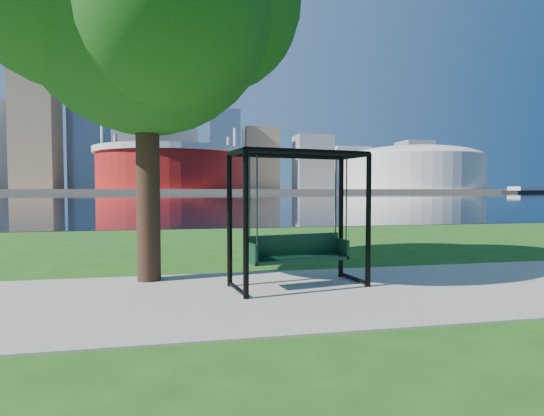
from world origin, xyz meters
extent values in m
plane|color=#1E5114|center=(0.00, 0.00, 0.00)|extent=(900.00, 900.00, 0.00)
cube|color=#9E937F|center=(0.00, -0.50, 0.01)|extent=(120.00, 4.00, 0.03)
cube|color=black|center=(0.00, 102.00, 0.01)|extent=(900.00, 180.00, 0.02)
cube|color=#937F60|center=(0.00, 306.00, 1.00)|extent=(900.00, 228.00, 2.00)
cylinder|color=maroon|center=(-10.00, 235.00, 13.00)|extent=(80.00, 80.00, 22.00)
cylinder|color=silver|center=(-10.00, 235.00, 22.50)|extent=(83.00, 83.00, 3.00)
cylinder|color=silver|center=(22.91, 254.00, 18.00)|extent=(2.00, 2.00, 32.00)
cylinder|color=silver|center=(-42.91, 254.00, 18.00)|extent=(2.00, 2.00, 32.00)
cylinder|color=silver|center=(-42.91, 216.00, 18.00)|extent=(2.00, 2.00, 32.00)
cylinder|color=silver|center=(22.91, 216.00, 18.00)|extent=(2.00, 2.00, 32.00)
cylinder|color=beige|center=(135.00, 235.00, 12.00)|extent=(84.00, 84.00, 20.00)
ellipsoid|color=beige|center=(135.00, 235.00, 21.00)|extent=(84.00, 84.00, 15.12)
cube|color=#998466|center=(-100.00, 300.00, 46.00)|extent=(26.00, 26.00, 88.00)
cube|color=slate|center=(-70.00, 325.00, 49.50)|extent=(30.00, 24.00, 95.00)
cube|color=gray|center=(-40.00, 305.00, 38.00)|extent=(24.00, 24.00, 72.00)
cube|color=silver|center=(-10.00, 335.00, 42.00)|extent=(32.00, 28.00, 80.00)
cube|color=slate|center=(25.00, 310.00, 31.00)|extent=(22.00, 22.00, 58.00)
cube|color=#998466|center=(55.00, 325.00, 26.00)|extent=(26.00, 26.00, 48.00)
cube|color=gray|center=(95.00, 315.00, 23.00)|extent=(28.00, 24.00, 42.00)
cube|color=silver|center=(135.00, 340.00, 20.00)|extent=(30.00, 26.00, 36.00)
cube|color=gray|center=(185.00, 320.00, 22.00)|extent=(24.00, 24.00, 40.00)
cube|color=#998466|center=(225.00, 335.00, 18.00)|extent=(26.00, 26.00, 32.00)
sphere|color=#998466|center=(-100.00, 300.00, 93.50)|extent=(10.00, 10.00, 10.00)
cylinder|color=black|center=(-0.53, -0.68, 1.22)|extent=(0.11, 0.11, 2.44)
cylinder|color=black|center=(1.76, -0.26, 1.22)|extent=(0.11, 0.11, 2.44)
cylinder|color=black|center=(-0.71, 0.25, 1.22)|extent=(0.11, 0.11, 2.44)
cylinder|color=black|center=(1.58, 0.68, 1.22)|extent=(0.11, 0.11, 2.44)
cylinder|color=black|center=(0.61, -0.47, 2.44)|extent=(2.31, 0.51, 0.10)
cylinder|color=black|center=(0.44, 0.46, 2.44)|extent=(2.31, 0.51, 0.10)
cylinder|color=black|center=(-0.62, -0.21, 2.44)|extent=(0.27, 0.95, 0.10)
cylinder|color=black|center=(-0.62, -0.21, 0.08)|extent=(0.25, 0.95, 0.08)
cylinder|color=black|center=(1.67, 0.21, 2.44)|extent=(0.27, 0.95, 0.10)
cylinder|color=black|center=(1.67, 0.21, 0.08)|extent=(0.25, 0.95, 0.08)
cube|color=black|center=(0.52, 0.00, 0.53)|extent=(1.91, 0.80, 0.06)
cube|color=black|center=(0.49, 0.20, 0.76)|extent=(1.83, 0.39, 0.40)
cube|color=black|center=(-0.36, -0.17, 0.68)|extent=(0.14, 0.48, 0.36)
cube|color=black|center=(1.40, 0.16, 0.68)|extent=(0.14, 0.48, 0.36)
cylinder|color=#333338|center=(-0.30, -0.35, 1.61)|extent=(0.03, 0.03, 1.54)
cylinder|color=#333338|center=(1.42, -0.04, 1.61)|extent=(0.03, 0.03, 1.54)
cylinder|color=#333338|center=(-0.37, 0.03, 1.61)|extent=(0.03, 0.03, 1.54)
cylinder|color=#333338|center=(1.35, 0.35, 1.61)|extent=(0.03, 0.03, 1.54)
cylinder|color=black|center=(-2.20, 1.08, 2.23)|extent=(0.45, 0.45, 4.47)
sphere|color=#1A4A16|center=(-2.20, 1.08, 5.28)|extent=(4.87, 4.87, 4.87)
sphere|color=#1A4A16|center=(-0.88, 1.69, 5.69)|extent=(3.66, 3.66, 3.66)
sphere|color=#1A4A16|center=(-1.79, -0.04, 4.77)|extent=(3.25, 3.25, 3.25)
cube|color=black|center=(170.55, 180.06, 0.68)|extent=(33.91, 17.07, 1.31)
cube|color=silver|center=(170.55, 180.06, 2.31)|extent=(27.16, 13.76, 1.97)
camera|label=1|loc=(-1.44, -7.42, 1.80)|focal=28.00mm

